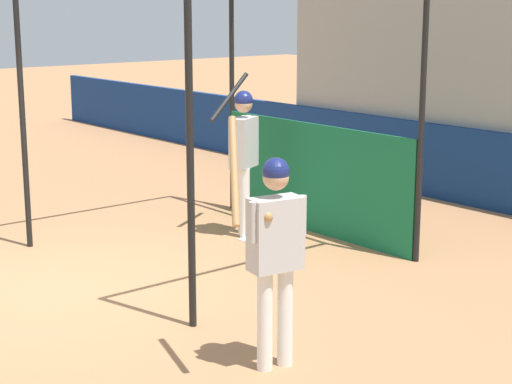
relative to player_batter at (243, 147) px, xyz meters
The scene contains 6 objects.
ground_plane 3.15m from the player_batter, 81.04° to the right, with size 60.00×60.00×0.00m, color #A8754C.
outfield_wall 3.74m from the player_batter, 82.90° to the left, with size 24.00×0.12×1.16m.
batting_cage 0.55m from the player_batter, 28.62° to the left, with size 3.57×3.30×3.17m.
home_plate 1.21m from the player_batter, ahead, with size 0.44×0.44×0.02m.
player_batter is the anchor object (origin of this frame).
player_waiting 4.19m from the player_batter, 35.45° to the right, with size 0.51×0.81×2.11m.
Camera 1 is at (7.99, -3.91, 2.98)m, focal length 60.00 mm.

